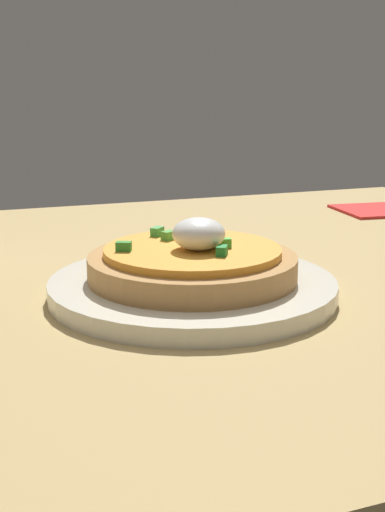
# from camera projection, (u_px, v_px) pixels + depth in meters

# --- Properties ---
(dining_table) EXTENTS (1.18, 0.80, 0.02)m
(dining_table) POSITION_uv_depth(u_px,v_px,m) (133.00, 284.00, 0.65)
(dining_table) COLOR tan
(dining_table) RESTS_ON ground
(plate) EXTENTS (0.25, 0.25, 0.02)m
(plate) POSITION_uv_depth(u_px,v_px,m) (192.00, 287.00, 0.58)
(plate) COLOR silver
(plate) RESTS_ON dining_table
(pizza) EXTENTS (0.18, 0.18, 0.06)m
(pizza) POSITION_uv_depth(u_px,v_px,m) (193.00, 262.00, 0.57)
(pizza) COLOR tan
(pizza) RESTS_ON plate
(napkin) EXTENTS (0.12, 0.12, 0.00)m
(napkin) POSITION_uv_depth(u_px,v_px,m) (376.00, 210.00, 0.97)
(napkin) COLOR red
(napkin) RESTS_ON dining_table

